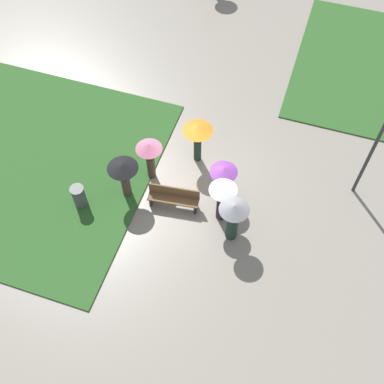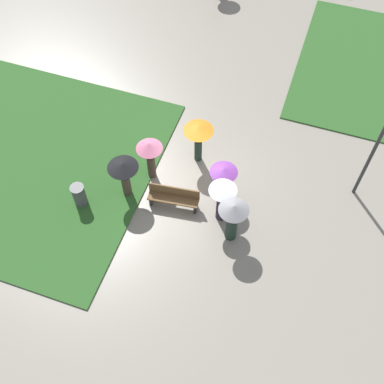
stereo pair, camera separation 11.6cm
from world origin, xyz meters
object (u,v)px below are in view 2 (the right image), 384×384
object	(u,v)px
crowd_person_pink	(150,152)
crowd_person_orange	(198,134)
lamp_post	(380,137)
crowd_person_white	(222,197)
crowd_person_grey	(233,217)
trash_bin	(79,195)
crowd_person_black	(124,172)
park_bench	(174,197)
crowd_person_purple	(223,179)

from	to	relation	value
crowd_person_pink	crowd_person_orange	distance (m)	1.89
lamp_post	crowd_person_white	world-z (taller)	lamp_post
crowd_person_pink	crowd_person_grey	world-z (taller)	crowd_person_grey
lamp_post	crowd_person_white	size ratio (longest dim) A/B	2.58
trash_bin	lamp_post	bearing A→B (deg)	21.74
crowd_person_black	crowd_person_grey	xyz separation A→B (m)	(4.03, -0.49, -0.01)
lamp_post	crowd_person_pink	bearing A→B (deg)	-166.87
crowd_person_white	crowd_person_black	size ratio (longest dim) A/B	1.05
crowd_person_white	park_bench	bearing A→B (deg)	3.42
crowd_person_black	crowd_person_orange	size ratio (longest dim) A/B	0.96
park_bench	crowd_person_black	size ratio (longest dim) A/B	1.05
trash_bin	crowd_person_white	size ratio (longest dim) A/B	0.53
crowd_person_grey	crowd_person_pink	bearing A→B (deg)	86.04
crowd_person_grey	crowd_person_white	bearing A→B (deg)	60.19
crowd_person_grey	crowd_person_purple	xyz separation A→B (m)	(-0.76, 1.45, -0.17)
trash_bin	crowd_person_orange	size ratio (longest dim) A/B	0.53
lamp_post	trash_bin	bearing A→B (deg)	-158.26
crowd_person_white	crowd_person_orange	distance (m)	2.71
crowd_person_black	crowd_person_purple	bearing A→B (deg)	7.13
park_bench	lamp_post	bearing A→B (deg)	16.44
crowd_person_orange	park_bench	bearing A→B (deg)	67.23
crowd_person_pink	crowd_person_orange	world-z (taller)	crowd_person_pink
crowd_person_black	crowd_person_grey	world-z (taller)	crowd_person_grey
crowd_person_orange	crowd_person_purple	xyz separation A→B (m)	(1.36, -1.39, -0.31)
trash_bin	crowd_person_purple	size ratio (longest dim) A/B	0.58
lamp_post	crowd_person_purple	bearing A→B (deg)	-158.51
park_bench	crowd_person_purple	distance (m)	1.86
crowd_person_black	crowd_person_grey	size ratio (longest dim) A/B	0.92
park_bench	crowd_person_purple	bearing A→B (deg)	22.18
trash_bin	crowd_person_white	bearing A→B (deg)	12.43
crowd_person_grey	crowd_person_purple	bearing A→B (deg)	47.39
crowd_person_black	crowd_person_purple	world-z (taller)	crowd_person_black
crowd_person_pink	crowd_person_grey	bearing A→B (deg)	-19.26
park_bench	crowd_person_orange	bearing A→B (deg)	78.86
trash_bin	crowd_person_grey	world-z (taller)	crowd_person_grey
crowd_person_orange	crowd_person_purple	bearing A→B (deg)	115.77
park_bench	crowd_person_black	bearing A→B (deg)	176.47
crowd_person_purple	trash_bin	bearing A→B (deg)	-44.20
lamp_post	crowd_person_black	world-z (taller)	lamp_post
crowd_person_white	crowd_person_orange	world-z (taller)	crowd_person_white
park_bench	crowd_person_grey	size ratio (longest dim) A/B	0.96
lamp_post	park_bench	bearing A→B (deg)	-156.44
crowd_person_white	crowd_person_black	xyz separation A→B (m)	(-3.49, -0.15, 0.06)
crowd_person_orange	crowd_person_black	bearing A→B (deg)	32.17
trash_bin	crowd_person_pink	world-z (taller)	crowd_person_pink
crowd_person_orange	crowd_person_grey	xyz separation A→B (m)	(2.12, -2.84, -0.14)
park_bench	crowd_person_purple	world-z (taller)	crowd_person_purple
crowd_person_orange	crowd_person_grey	distance (m)	3.55
crowd_person_pink	crowd_person_orange	xyz separation A→B (m)	(1.37, 1.30, 0.05)
park_bench	trash_bin	world-z (taller)	trash_bin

